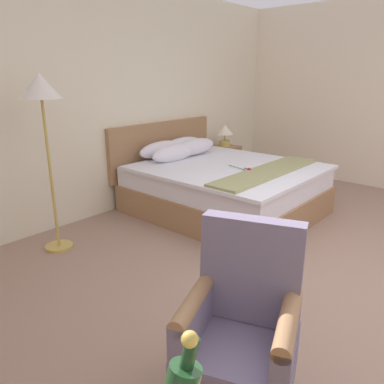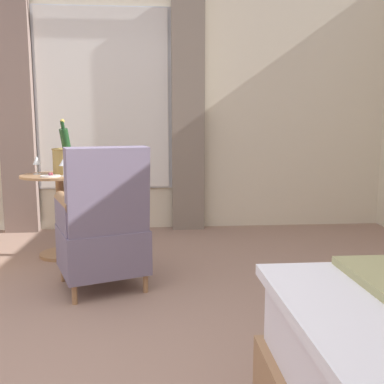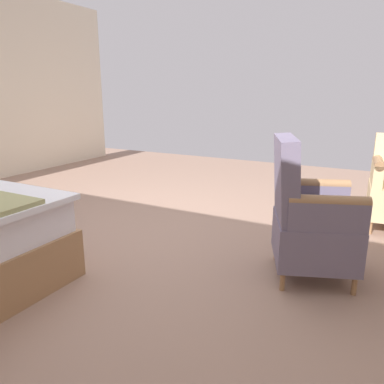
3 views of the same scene
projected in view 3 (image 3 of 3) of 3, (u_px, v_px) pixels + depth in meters
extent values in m
plane|color=#9B7A69|center=(152.00, 232.00, 3.63)|extent=(8.28, 8.28, 0.00)
cylinder|color=#9E734D|center=(354.00, 286.00, 2.50)|extent=(0.04, 0.04, 0.13)
cylinder|color=#9E734D|center=(336.00, 255.00, 2.97)|extent=(0.04, 0.04, 0.13)
cylinder|color=#9E734D|center=(282.00, 281.00, 2.56)|extent=(0.04, 0.04, 0.13)
cylinder|color=#9E734D|center=(276.00, 252.00, 3.03)|extent=(0.04, 0.04, 0.13)
cube|color=slate|center=(314.00, 239.00, 2.71)|extent=(0.72, 0.73, 0.31)
cube|color=slate|center=(286.00, 179.00, 2.62)|extent=(0.34, 0.56, 0.59)
cube|color=slate|center=(327.00, 217.00, 2.41)|extent=(0.51, 0.26, 0.20)
cylinder|color=#9E734D|center=(329.00, 202.00, 2.39)|extent=(0.51, 0.26, 0.09)
cube|color=slate|center=(314.00, 197.00, 2.86)|extent=(0.51, 0.26, 0.20)
cylinder|color=#9E734D|center=(315.00, 185.00, 2.84)|extent=(0.51, 0.26, 0.09)
cylinder|color=#9E734D|center=(370.00, 228.00, 3.57)|extent=(0.04, 0.04, 0.13)
cylinder|color=#9E734D|center=(369.00, 214.00, 3.98)|extent=(0.04, 0.04, 0.13)
cube|color=#D7BC8A|center=(377.00, 173.00, 3.63)|extent=(0.13, 0.50, 0.22)
cylinder|color=#9E734D|center=(378.00, 162.00, 3.60)|extent=(0.13, 0.50, 0.09)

